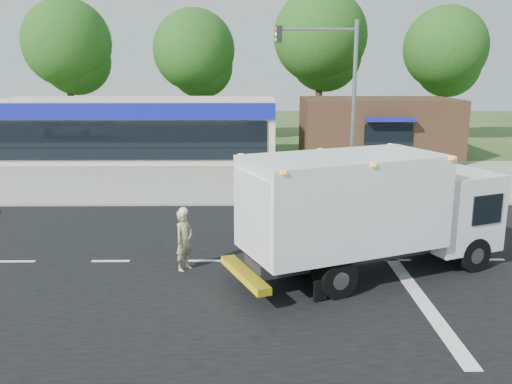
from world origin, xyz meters
TOP-DOWN VIEW (x-y plane):
  - ground at (0.00, 0.00)m, footprint 120.00×120.00m
  - road_asphalt at (0.00, 0.00)m, footprint 60.00×14.00m
  - sidewalk at (0.00, 8.20)m, footprint 60.00×2.40m
  - parking_apron at (0.00, 14.00)m, footprint 60.00×9.00m
  - lane_markings at (1.35, -1.35)m, footprint 55.20×7.00m
  - ems_box_truck at (1.91, -1.16)m, footprint 8.61×5.53m
  - emergency_worker at (-3.55, -0.71)m, footprint 0.75×0.81m
  - retail_strip_mall at (-9.00, 19.93)m, footprint 18.00×6.20m
  - brown_storefront at (7.00, 19.98)m, footprint 10.00×6.70m
  - traffic_signal_pole at (2.35, 7.60)m, footprint 3.51×0.25m
  - background_trees at (-0.85, 28.16)m, footprint 36.77×7.39m

SIDE VIEW (x-z plane):
  - ground at x=0.00m, z-range 0.00..0.00m
  - road_asphalt at x=0.00m, z-range -0.01..0.01m
  - parking_apron at x=0.00m, z-range 0.00..0.02m
  - lane_markings at x=1.35m, z-range 0.01..0.02m
  - sidewalk at x=0.00m, z-range 0.00..0.12m
  - emergency_worker at x=-3.55m, z-range -0.02..1.95m
  - brown_storefront at x=7.00m, z-range 0.00..4.00m
  - retail_strip_mall at x=-9.00m, z-range 0.01..4.01m
  - ems_box_truck at x=1.91m, z-range 0.28..3.95m
  - traffic_signal_pole at x=2.35m, z-range 0.92..8.92m
  - background_trees at x=-0.85m, z-range 1.33..13.43m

